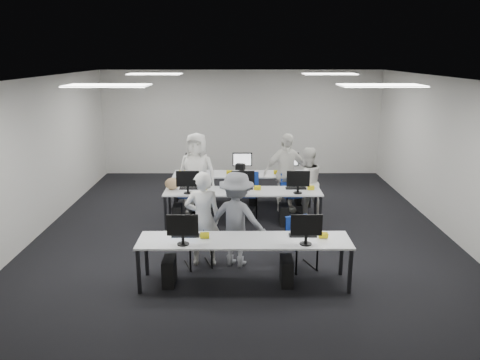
{
  "coord_description": "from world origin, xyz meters",
  "views": [
    {
      "loc": [
        -0.08,
        -8.95,
        3.43
      ],
      "look_at": [
        -0.06,
        0.03,
        1.0
      ],
      "focal_mm": 35.0,
      "sensor_mm": 36.0,
      "label": 1
    }
  ],
  "objects_px": {
    "chair_2": "(188,202)",
    "student_0": "(203,219)",
    "chair_5": "(201,198)",
    "chair_4": "(292,202)",
    "chair_0": "(198,251)",
    "desk_mid": "(243,193)",
    "chair_7": "(297,198)",
    "photographer": "(237,219)",
    "chair_1": "(300,252)",
    "chair_3": "(248,202)",
    "student_3": "(285,173)",
    "desk_front": "(244,243)",
    "student_1": "(307,182)",
    "chair_6": "(246,198)",
    "student_2": "(197,173)"
  },
  "relations": [
    {
      "from": "chair_2",
      "to": "student_0",
      "type": "distance_m",
      "value": 2.67
    },
    {
      "from": "chair_5",
      "to": "chair_2",
      "type": "bearing_deg",
      "value": -127.06
    },
    {
      "from": "chair_4",
      "to": "chair_0",
      "type": "bearing_deg",
      "value": -139.74
    },
    {
      "from": "desk_mid",
      "to": "chair_7",
      "type": "distance_m",
      "value": 1.62
    },
    {
      "from": "photographer",
      "to": "chair_5",
      "type": "bearing_deg",
      "value": -53.85
    },
    {
      "from": "desk_mid",
      "to": "chair_4",
      "type": "relative_size",
      "value": 3.46
    },
    {
      "from": "chair_2",
      "to": "chair_1",
      "type": "bearing_deg",
      "value": -46.41
    },
    {
      "from": "desk_mid",
      "to": "chair_4",
      "type": "bearing_deg",
      "value": 28.31
    },
    {
      "from": "chair_3",
      "to": "chair_7",
      "type": "distance_m",
      "value": 1.17
    },
    {
      "from": "chair_4",
      "to": "student_0",
      "type": "height_order",
      "value": "student_0"
    },
    {
      "from": "student_3",
      "to": "photographer",
      "type": "bearing_deg",
      "value": -129.4
    },
    {
      "from": "desk_mid",
      "to": "chair_0",
      "type": "bearing_deg",
      "value": -111.6
    },
    {
      "from": "desk_mid",
      "to": "chair_5",
      "type": "height_order",
      "value": "chair_5"
    },
    {
      "from": "chair_3",
      "to": "chair_4",
      "type": "height_order",
      "value": "chair_3"
    },
    {
      "from": "desk_front",
      "to": "chair_1",
      "type": "height_order",
      "value": "chair_1"
    },
    {
      "from": "student_0",
      "to": "student_1",
      "type": "distance_m",
      "value": 3.14
    },
    {
      "from": "desk_front",
      "to": "chair_2",
      "type": "xyz_separation_m",
      "value": [
        -1.2,
        3.27,
        -0.41
      ]
    },
    {
      "from": "chair_6",
      "to": "chair_7",
      "type": "height_order",
      "value": "chair_7"
    },
    {
      "from": "chair_7",
      "to": "chair_3",
      "type": "bearing_deg",
      "value": -156.77
    },
    {
      "from": "student_2",
      "to": "chair_6",
      "type": "bearing_deg",
      "value": 19.93
    },
    {
      "from": "student_0",
      "to": "photographer",
      "type": "relative_size",
      "value": 1.01
    },
    {
      "from": "desk_mid",
      "to": "chair_6",
      "type": "relative_size",
      "value": 3.8
    },
    {
      "from": "desk_front",
      "to": "chair_4",
      "type": "xyz_separation_m",
      "value": [
        1.09,
        3.19,
        -0.39
      ]
    },
    {
      "from": "desk_front",
      "to": "chair_5",
      "type": "distance_m",
      "value": 3.6
    },
    {
      "from": "chair_6",
      "to": "student_1",
      "type": "relative_size",
      "value": 0.55
    },
    {
      "from": "chair_2",
      "to": "student_1",
      "type": "xyz_separation_m",
      "value": [
        2.58,
        -0.18,
        0.49
      ]
    },
    {
      "from": "desk_mid",
      "to": "student_1",
      "type": "xyz_separation_m",
      "value": [
        1.37,
        0.5,
        0.08
      ]
    },
    {
      "from": "student_0",
      "to": "chair_7",
      "type": "bearing_deg",
      "value": -127.7
    },
    {
      "from": "student_0",
      "to": "student_2",
      "type": "xyz_separation_m",
      "value": [
        -0.33,
        2.7,
        0.09
      ]
    },
    {
      "from": "student_1",
      "to": "desk_mid",
      "type": "bearing_deg",
      "value": 5.01
    },
    {
      "from": "chair_2",
      "to": "chair_7",
      "type": "relative_size",
      "value": 1.0
    },
    {
      "from": "student_3",
      "to": "photographer",
      "type": "height_order",
      "value": "student_3"
    },
    {
      "from": "chair_2",
      "to": "student_1",
      "type": "bearing_deg",
      "value": 1.34
    },
    {
      "from": "chair_0",
      "to": "chair_3",
      "type": "xyz_separation_m",
      "value": [
        0.88,
        2.55,
        0.04
      ]
    },
    {
      "from": "chair_1",
      "to": "photographer",
      "type": "distance_m",
      "value": 1.18
    },
    {
      "from": "chair_7",
      "to": "student_3",
      "type": "relative_size",
      "value": 0.48
    },
    {
      "from": "desk_front",
      "to": "student_1",
      "type": "xyz_separation_m",
      "value": [
        1.37,
        3.1,
        0.08
      ]
    },
    {
      "from": "desk_front",
      "to": "student_2",
      "type": "bearing_deg",
      "value": 106.42
    },
    {
      "from": "student_1",
      "to": "chair_2",
      "type": "bearing_deg",
      "value": -18.79
    },
    {
      "from": "chair_3",
      "to": "chair_5",
      "type": "relative_size",
      "value": 0.98
    },
    {
      "from": "chair_1",
      "to": "chair_7",
      "type": "xyz_separation_m",
      "value": [
        0.3,
        2.99,
        0.0
      ]
    },
    {
      "from": "desk_mid",
      "to": "student_1",
      "type": "height_order",
      "value": "student_1"
    },
    {
      "from": "chair_3",
      "to": "chair_4",
      "type": "xyz_separation_m",
      "value": [
        0.97,
        -0.03,
        -0.0
      ]
    },
    {
      "from": "chair_5",
      "to": "student_1",
      "type": "relative_size",
      "value": 0.62
    },
    {
      "from": "chair_0",
      "to": "chair_7",
      "type": "bearing_deg",
      "value": 36.22
    },
    {
      "from": "chair_3",
      "to": "student_3",
      "type": "xyz_separation_m",
      "value": [
        0.83,
        0.24,
        0.59
      ]
    },
    {
      "from": "chair_2",
      "to": "chair_6",
      "type": "relative_size",
      "value": 1.02
    },
    {
      "from": "chair_5",
      "to": "chair_7",
      "type": "bearing_deg",
      "value": 22.0
    },
    {
      "from": "chair_2",
      "to": "chair_7",
      "type": "distance_m",
      "value": 2.46
    },
    {
      "from": "student_2",
      "to": "student_1",
      "type": "bearing_deg",
      "value": 5.05
    }
  ]
}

